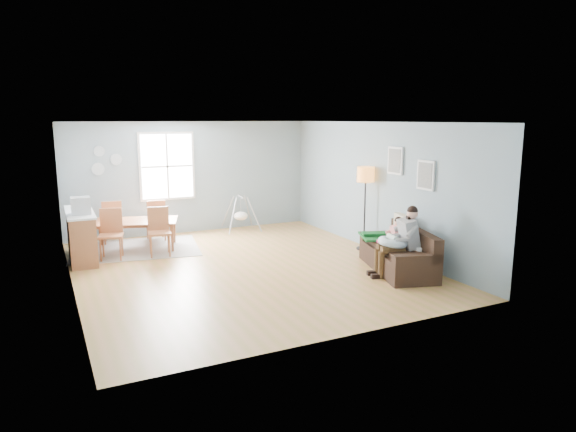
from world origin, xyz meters
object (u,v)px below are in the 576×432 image
chair_se (159,228)px  sofa (400,256)px  toddler (394,233)px  chair_ne (156,218)px  chair_nw (113,219)px  storage_cube (417,259)px  dining_table (135,235)px  counter (81,235)px  chair_sw (111,230)px  floor_lamp (365,181)px  baby_swing (241,215)px  father (400,239)px  monitor (80,206)px

chair_se → sofa: bearing=-39.4°
toddler → chair_ne: bearing=130.4°
chair_se → chair_nw: size_ratio=1.01×
sofa → storage_cube: bearing=-62.9°
dining_table → counter: counter is taller
chair_sw → chair_ne: 1.58m
chair_ne → floor_lamp: bearing=-35.4°
toddler → storage_cube: 0.65m
toddler → chair_ne: (-3.52, 4.13, -0.12)m
chair_ne → toddler: bearing=-49.6°
toddler → chair_se: bearing=142.4°
floor_lamp → chair_sw: bearing=162.0°
toddler → dining_table: size_ratio=0.43×
sofa → storage_cube: 0.33m
storage_cube → chair_se: (-3.89, 3.36, 0.29)m
chair_sw → baby_swing: size_ratio=1.07×
floor_lamp → dining_table: bearing=153.8°
floor_lamp → chair_se: 4.39m
floor_lamp → chair_ne: floor_lamp is taller
storage_cube → counter: (-5.35, 3.71, 0.22)m
floor_lamp → chair_sw: size_ratio=1.76×
father → floor_lamp: bearing=74.9°
chair_sw → chair_nw: size_ratio=1.02×
storage_cube → counter: 6.52m
chair_nw → chair_sw: bearing=-98.6°
father → monitor: monitor is taller
counter → floor_lamp: bearing=-18.3°
counter → baby_swing: (3.80, 1.10, -0.10)m
toddler → sofa: bearing=-85.2°
toddler → chair_se: chair_se is taller
dining_table → chair_ne: (0.57, 0.56, 0.24)m
chair_se → dining_table: bearing=117.3°
sofa → baby_swing: (-1.41, 4.52, 0.11)m
chair_nw → baby_swing: 3.06m
counter → sofa: bearing=-33.3°
father → chair_ne: bearing=126.2°
floor_lamp → chair_se: floor_lamp is taller
chair_sw → toddler: bearing=-33.0°
father → toddler: bearing=67.1°
chair_nw → sofa: bearing=-45.1°
sofa → floor_lamp: (0.30, 1.61, 1.19)m
dining_table → baby_swing: (2.70, 0.75, 0.08)m
chair_nw → baby_swing: (3.06, 0.05, -0.17)m
chair_sw → chair_se: bearing=-9.0°
dining_table → chair_se: 0.83m
father → storage_cube: father is taller
chair_se → chair_nw: bearing=117.3°
chair_nw → counter: size_ratio=0.56×
chair_sw → dining_table: bearing=45.2°
floor_lamp → chair_ne: size_ratio=1.85×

